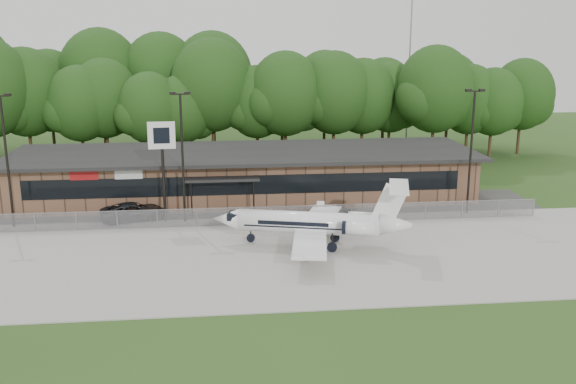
{
  "coord_description": "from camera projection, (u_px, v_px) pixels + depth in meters",
  "views": [
    {
      "loc": [
        -2.08,
        -32.51,
        14.68
      ],
      "look_at": [
        2.68,
        12.0,
        3.38
      ],
      "focal_mm": 40.0,
      "sensor_mm": 36.0,
      "label": 1
    }
  ],
  "objects": [
    {
      "name": "light_pole_mid",
      "position": [
        182.0,
        148.0,
        49.08
      ],
      "size": [
        1.55,
        0.3,
        10.23
      ],
      "color": "black",
      "rests_on": "ground"
    },
    {
      "name": "light_pole_right",
      "position": [
        472.0,
        142.0,
        51.46
      ],
      "size": [
        1.55,
        0.3,
        10.23
      ],
      "color": "black",
      "rests_on": "ground"
    },
    {
      "name": "suv",
      "position": [
        134.0,
        212.0,
        50.86
      ],
      "size": [
        5.65,
        3.69,
        1.45
      ],
      "primitive_type": "imported",
      "rotation": [
        0.0,
        0.0,
        1.84
      ],
      "color": "#2E2F31",
      "rests_on": "ground"
    },
    {
      "name": "apron",
      "position": [
        255.0,
        256.0,
        42.86
      ],
      "size": [
        64.0,
        18.0,
        0.08
      ],
      "primitive_type": "cube",
      "color": "#9E9B93",
      "rests_on": "ground"
    },
    {
      "name": "parking_lot",
      "position": [
        247.0,
        210.0,
        53.95
      ],
      "size": [
        50.0,
        9.0,
        0.06
      ],
      "primitive_type": "cube",
      "color": "#383835",
      "rests_on": "ground"
    },
    {
      "name": "radio_mast",
      "position": [
        410.0,
        48.0,
        80.64
      ],
      "size": [
        0.2,
        0.2,
        25.0
      ],
      "primitive_type": "cylinder",
      "color": "gray",
      "rests_on": "ground"
    },
    {
      "name": "terminal",
      "position": [
        244.0,
        174.0,
        57.7
      ],
      "size": [
        41.0,
        11.65,
        4.3
      ],
      "color": "brown",
      "rests_on": "ground"
    },
    {
      "name": "ground",
      "position": [
        263.0,
        306.0,
        35.15
      ],
      "size": [
        160.0,
        160.0,
        0.0
      ],
      "primitive_type": "plane",
      "color": "#2D4A1A",
      "rests_on": "ground"
    },
    {
      "name": "fence",
      "position": [
        249.0,
        216.0,
        49.42
      ],
      "size": [
        46.0,
        0.04,
        1.52
      ],
      "color": "gray",
      "rests_on": "ground"
    },
    {
      "name": "treeline",
      "position": [
        237.0,
        95.0,
        73.81
      ],
      "size": [
        72.0,
        12.0,
        15.0
      ],
      "primitive_type": null,
      "color": "#123611",
      "rests_on": "ground"
    },
    {
      "name": "pole_sign",
      "position": [
        162.0,
        146.0,
        49.18
      ],
      "size": [
        2.09,
        0.36,
        7.94
      ],
      "rotation": [
        0.0,
        0.0,
        0.06
      ],
      "color": "black",
      "rests_on": "ground"
    },
    {
      "name": "light_pole_left",
      "position": [
        6.0,
        151.0,
        47.74
      ],
      "size": [
        1.55,
        0.3,
        10.23
      ],
      "color": "black",
      "rests_on": "ground"
    },
    {
      "name": "business_jet",
      "position": [
        316.0,
        224.0,
        44.36
      ],
      "size": [
        13.89,
        12.48,
        4.71
      ],
      "rotation": [
        0.0,
        0.0,
        -0.26
      ],
      "color": "white",
      "rests_on": "ground"
    }
  ]
}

